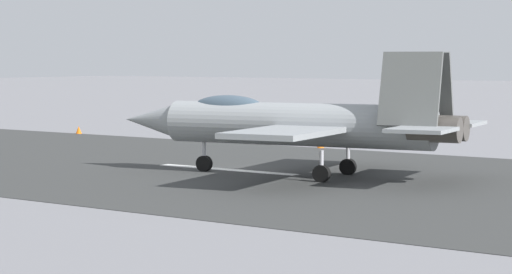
{
  "coord_description": "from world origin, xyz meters",
  "views": [
    {
      "loc": [
        -29.75,
        39.56,
        5.34
      ],
      "look_at": [
        -5.38,
        5.72,
        2.2
      ],
      "focal_mm": 72.97,
      "sensor_mm": 36.0,
      "label": 1
    }
  ],
  "objects": [
    {
      "name": "runway_strip",
      "position": [
        -0.02,
        0.0,
        0.01
      ],
      "size": [
        240.0,
        26.0,
        0.02
      ],
      "color": "#353635",
      "rests_on": "ground"
    },
    {
      "name": "fighter_jet",
      "position": [
        -3.82,
        0.37,
        2.45
      ],
      "size": [
        17.47,
        13.75,
        5.64
      ],
      "color": "gray",
      "rests_on": "ground"
    },
    {
      "name": "ground_plane",
      "position": [
        0.0,
        0.0,
        0.0
      ],
      "size": [
        400.0,
        400.0,
        0.0
      ],
      "primitive_type": "plane",
      "color": "slate"
    },
    {
      "name": "marker_cone_mid",
      "position": [
        3.31,
        -12.96,
        0.28
      ],
      "size": [
        0.44,
        0.44,
        0.55
      ],
      "primitive_type": "cone",
      "color": "orange",
      "rests_on": "ground"
    },
    {
      "name": "marker_cone_far",
      "position": [
        23.65,
        -12.96,
        0.28
      ],
      "size": [
        0.44,
        0.44,
        0.55
      ],
      "primitive_type": "cone",
      "color": "orange",
      "rests_on": "ground"
    }
  ]
}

